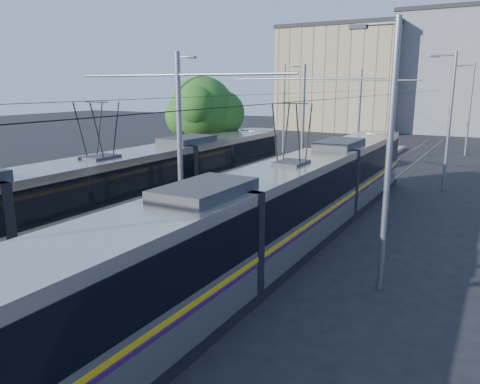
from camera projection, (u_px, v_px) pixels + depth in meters
The scene contains 12 objects.
platform at pixel (280, 197), 25.65m from camera, with size 4.00×50.00×0.30m, color gray.
tactile_strip_left at pixel (257, 191), 26.31m from camera, with size 0.70×50.00×0.01m, color gray.
tactile_strip_right at pixel (305, 197), 24.92m from camera, with size 0.70×50.00×0.01m, color gray.
rails at pixel (280, 199), 25.68m from camera, with size 8.71×70.00×0.03m.
tram_left at pixel (103, 197), 18.99m from camera, with size 2.43×29.58×5.50m.
tram_right at pixel (290, 202), 17.59m from camera, with size 2.43×28.75×5.50m.
catenary at pixel (257, 120), 22.25m from camera, with size 9.20×70.00×7.00m.
street_lamps at pixel (309, 118), 28.14m from camera, with size 15.18×38.22×8.00m.
shelter at pixel (271, 179), 24.00m from camera, with size 0.77×1.06×2.13m.
tree at pixel (207, 110), 30.22m from camera, with size 4.62×4.27×6.71m.
building_left at pixel (344, 79), 65.40m from camera, with size 16.32×12.24×14.03m.
building_centre at pixel (474, 72), 60.97m from camera, with size 18.36×14.28×15.48m.
Camera 1 is at (10.33, -5.80, 6.15)m, focal length 35.00 mm.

